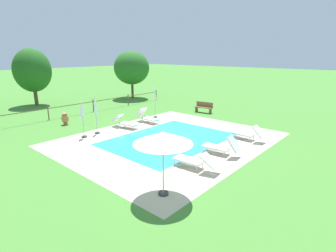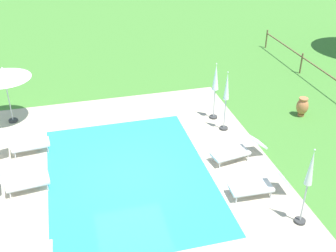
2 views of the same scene
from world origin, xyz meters
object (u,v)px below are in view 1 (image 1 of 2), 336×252
patio_umbrella_open_foreground (163,138)px  patio_umbrella_closed_row_west (96,109)px  sun_lounger_north_mid (194,160)px  tree_centre (32,70)px  sun_lounger_south_near_corner (148,117)px  patio_umbrella_closed_row_centre (82,111)px  terracotta_urn_near_fence (65,119)px  sun_lounger_north_end (247,133)px  wooden_bench_lawn_side (204,107)px  tree_west_mid (132,68)px  sun_lounger_north_far (125,122)px  patio_umbrella_closed_row_mid_west (155,97)px  sun_lounger_north_near_steps (221,146)px

patio_umbrella_open_foreground → patio_umbrella_closed_row_west: 8.39m
sun_lounger_north_mid → tree_centre: size_ratio=0.40×
sun_lounger_north_mid → sun_lounger_south_near_corner: 8.21m
patio_umbrella_closed_row_centre → terracotta_urn_near_fence: 3.79m
sun_lounger_north_end → wooden_bench_lawn_side: size_ratio=1.26×
sun_lounger_south_near_corner → tree_centre: bearing=100.8°
patio_umbrella_closed_row_centre → tree_west_mid: size_ratio=0.47×
sun_lounger_north_mid → patio_umbrella_closed_row_centre: bearing=95.8°
sun_lounger_north_far → tree_west_mid: (8.36, 8.80, 2.89)m
patio_umbrella_closed_row_mid_west → terracotta_urn_near_fence: 6.56m
sun_lounger_north_near_steps → patio_umbrella_open_foreground: patio_umbrella_open_foreground is taller
patio_umbrella_open_foreground → patio_umbrella_closed_row_mid_west: bearing=45.3°
sun_lounger_north_near_steps → sun_lounger_north_mid: 2.18m
sun_lounger_north_near_steps → sun_lounger_north_end: (2.95, 0.02, -0.01)m
sun_lounger_north_end → wooden_bench_lawn_side: 7.35m
tree_west_mid → sun_lounger_north_near_steps: bearing=-117.7°
sun_lounger_north_far → sun_lounger_south_near_corner: sun_lounger_south_near_corner is taller
sun_lounger_north_end → terracotta_urn_near_fence: 12.06m
sun_lounger_north_end → patio_umbrella_open_foreground: patio_umbrella_open_foreground is taller
sun_lounger_north_far → patio_umbrella_open_foreground: patio_umbrella_open_foreground is taller
sun_lounger_north_mid → patio_umbrella_closed_row_west: size_ratio=0.87×
sun_lounger_north_far → sun_lounger_north_near_steps: bearing=-90.2°
sun_lounger_south_near_corner → patio_umbrella_closed_row_centre: (-4.90, 0.31, 1.19)m
patio_umbrella_open_foreground → tree_centre: 20.60m
sun_lounger_north_near_steps → patio_umbrella_closed_row_west: size_ratio=0.78×
sun_lounger_north_end → wooden_bench_lawn_side: sun_lounger_north_end is taller
sun_lounger_north_end → patio_umbrella_closed_row_centre: bearing=128.6°
patio_umbrella_closed_row_mid_west → tree_west_mid: (5.00, 8.29, 1.68)m
sun_lounger_north_near_steps → sun_lounger_north_far: (0.02, 7.18, -0.02)m
tree_centre → wooden_bench_lawn_side: bearing=-60.5°
tree_west_mid → patio_umbrella_closed_row_west: bearing=-140.6°
sun_lounger_north_mid → sun_lounger_north_far: 7.51m
sun_lounger_north_far → tree_west_mid: tree_west_mid is taller
sun_lounger_north_near_steps → terracotta_urn_near_fence: 11.15m
sun_lounger_north_near_steps → patio_umbrella_closed_row_centre: patio_umbrella_closed_row_centre is taller
patio_umbrella_closed_row_centre → terracotta_urn_near_fence: size_ratio=2.96×
tree_west_mid → tree_centre: tree_centre is taller
sun_lounger_north_end → tree_centre: size_ratio=0.37×
sun_lounger_south_near_corner → wooden_bench_lawn_side: size_ratio=1.21×
sun_lounger_north_far → sun_lounger_south_near_corner: bearing=-3.1°
sun_lounger_north_end → sun_lounger_north_near_steps: bearing=-179.6°
patio_umbrella_closed_row_west → wooden_bench_lawn_side: patio_umbrella_closed_row_west is taller
patio_umbrella_closed_row_mid_west → terracotta_urn_near_fence: patio_umbrella_closed_row_mid_west is taller
sun_lounger_north_near_steps → terracotta_urn_near_fence: bearing=101.4°
terracotta_urn_near_fence → patio_umbrella_open_foreground: bearing=-102.2°
sun_lounger_north_mid → patio_umbrella_open_foreground: 3.05m
wooden_bench_lawn_side → sun_lounger_south_near_corner: bearing=167.7°
sun_lounger_north_near_steps → patio_umbrella_open_foreground: size_ratio=0.81×
sun_lounger_south_near_corner → sun_lounger_north_far: bearing=176.9°
sun_lounger_south_near_corner → tree_west_mid: 11.34m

